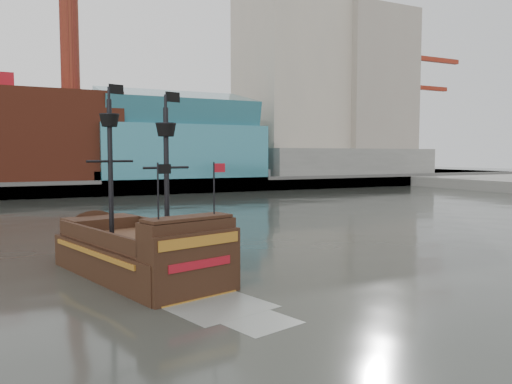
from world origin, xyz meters
TOP-DOWN VIEW (x-y plane):
  - ground at (0.00, 0.00)m, footprint 400.00×400.00m
  - promenade_far at (0.00, 92.00)m, footprint 220.00×60.00m
  - seawall at (0.00, 62.50)m, footprint 220.00×1.00m
  - skyline at (5.21, 84.56)m, footprint 149.00×45.00m
  - crane_a at (78.63, 82.00)m, footprint 22.50×4.00m
  - crane_b at (88.23, 92.00)m, footprint 19.10×4.00m
  - pirate_ship at (-11.77, 7.01)m, footprint 8.30×15.90m

SIDE VIEW (x-z plane):
  - ground at x=0.00m, z-range 0.00..0.00m
  - promenade_far at x=0.00m, z-range 0.00..2.00m
  - pirate_ship at x=-11.77m, z-range -4.67..6.74m
  - seawall at x=0.00m, z-range 0.00..2.60m
  - crane_b at x=88.23m, z-range 2.45..28.70m
  - crane_a at x=78.63m, z-range 2.99..35.24m
  - skyline at x=5.21m, z-range -6.45..55.55m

